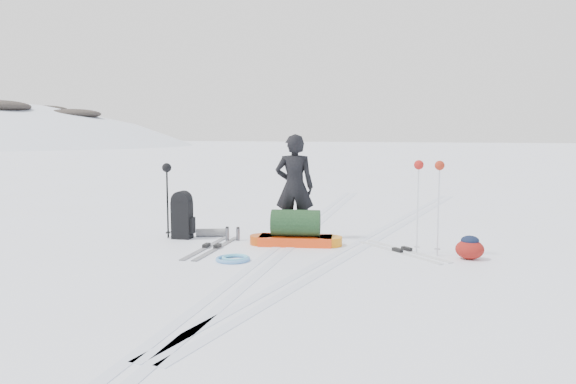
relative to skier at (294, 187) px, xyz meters
name	(u,v)px	position (x,y,z in m)	size (l,w,h in m)	color
ground	(282,248)	(0.06, -0.87, -0.97)	(200.00, 200.00, 0.00)	white
ski_tracks	(329,241)	(0.67, 0.00, -0.97)	(3.38, 17.97, 0.01)	silver
skier	(294,187)	(0.00, 0.00, 0.00)	(0.71, 0.46, 1.94)	black
pulk_sled	(296,231)	(0.18, -0.51, -0.73)	(1.69, 0.78, 0.62)	#EB3B0D
expedition_rucksack	(186,216)	(-1.95, -0.55, -0.56)	(0.89, 0.66, 0.89)	black
ski_poles_black	(167,177)	(-2.29, -0.62, 0.18)	(0.17, 0.19, 1.41)	black
ski_poles_silver	(429,176)	(2.44, -0.61, 0.31)	(0.48, 0.22, 1.53)	silver
touring_skis_grey	(212,247)	(-1.10, -1.22, -0.95)	(0.45, 2.04, 0.07)	gray
touring_skis_white	(402,251)	(2.03, -0.53, -0.95)	(1.66, 1.56, 0.07)	silver
rope_coil	(234,258)	(-0.37, -1.96, -0.94)	(0.57, 0.57, 0.06)	#5491CE
small_daypack	(470,248)	(3.10, -0.74, -0.79)	(0.55, 0.53, 0.37)	maroon
thermos_pair	(232,234)	(-1.02, -0.51, -0.84)	(0.23, 0.20, 0.27)	slate
stuff_sack	(296,234)	(0.05, -0.04, -0.87)	(0.40, 0.35, 0.21)	black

